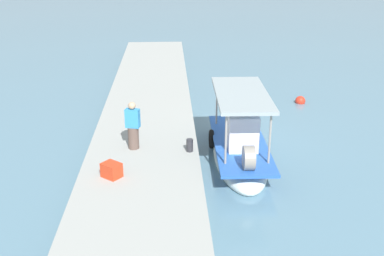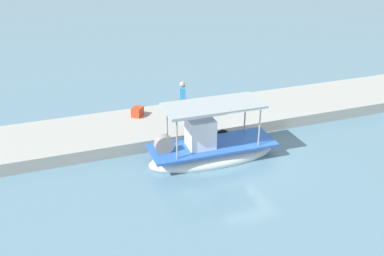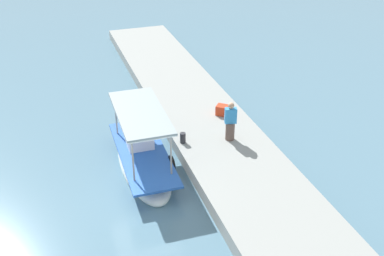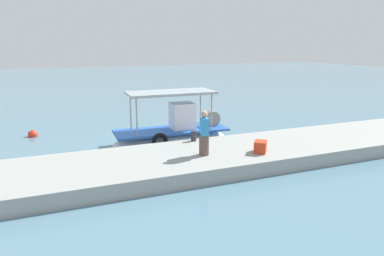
{
  "view_description": "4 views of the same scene",
  "coord_description": "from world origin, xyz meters",
  "px_view_note": "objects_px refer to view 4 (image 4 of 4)",
  "views": [
    {
      "loc": [
        17.05,
        -2.94,
        7.46
      ],
      "look_at": [
        1.4,
        -2.14,
        1.28
      ],
      "focal_mm": 44.08,
      "sensor_mm": 36.0,
      "label": 1
    },
    {
      "loc": [
        7.91,
        14.79,
        9.34
      ],
      "look_at": [
        1.74,
        -2.14,
        0.78
      ],
      "focal_mm": 40.36,
      "sensor_mm": 36.0,
      "label": 2
    },
    {
      "loc": [
        -14.69,
        2.91,
        11.03
      ],
      "look_at": [
        1.91,
        -2.68,
        1.17
      ],
      "focal_mm": 44.64,
      "sensor_mm": 36.0,
      "label": 3
    },
    {
      "loc": [
        -3.74,
        -15.99,
        4.8
      ],
      "look_at": [
        1.72,
        -2.37,
        1.2
      ],
      "focal_mm": 32.36,
      "sensor_mm": 36.0,
      "label": 4
    }
  ],
  "objects_px": {
    "cargo_crate": "(260,147)",
    "marker_buoy": "(33,135)",
    "fisherman_near_bollard": "(204,135)",
    "main_fishing_boat": "(173,134)",
    "mooring_bollard": "(194,136)"
  },
  "relations": [
    {
      "from": "cargo_crate",
      "to": "marker_buoy",
      "type": "xyz_separation_m",
      "value": [
        -8.67,
        8.38,
        -0.71
      ]
    },
    {
      "from": "fisherman_near_bollard",
      "to": "main_fishing_boat",
      "type": "bearing_deg",
      "value": 89.55
    },
    {
      "from": "cargo_crate",
      "to": "fisherman_near_bollard",
      "type": "bearing_deg",
      "value": 166.0
    },
    {
      "from": "main_fishing_boat",
      "to": "mooring_bollard",
      "type": "relative_size",
      "value": 12.65
    },
    {
      "from": "fisherman_near_bollard",
      "to": "mooring_bollard",
      "type": "bearing_deg",
      "value": 79.42
    },
    {
      "from": "fisherman_near_bollard",
      "to": "cargo_crate",
      "type": "height_order",
      "value": "fisherman_near_bollard"
    },
    {
      "from": "mooring_bollard",
      "to": "marker_buoy",
      "type": "distance_m",
      "value": 9.02
    },
    {
      "from": "cargo_crate",
      "to": "mooring_bollard",
      "type": "bearing_deg",
      "value": 125.81
    },
    {
      "from": "main_fishing_boat",
      "to": "cargo_crate",
      "type": "xyz_separation_m",
      "value": [
        2.18,
        -4.38,
        0.33
      ]
    },
    {
      "from": "fisherman_near_bollard",
      "to": "cargo_crate",
      "type": "distance_m",
      "value": 2.34
    },
    {
      "from": "cargo_crate",
      "to": "marker_buoy",
      "type": "height_order",
      "value": "cargo_crate"
    },
    {
      "from": "fisherman_near_bollard",
      "to": "marker_buoy",
      "type": "xyz_separation_m",
      "value": [
        -6.46,
        7.83,
        -1.27
      ]
    },
    {
      "from": "mooring_bollard",
      "to": "fisherman_near_bollard",
      "type": "bearing_deg",
      "value": -100.58
    },
    {
      "from": "marker_buoy",
      "to": "cargo_crate",
      "type": "bearing_deg",
      "value": -44.04
    },
    {
      "from": "main_fishing_boat",
      "to": "cargo_crate",
      "type": "distance_m",
      "value": 4.9
    }
  ]
}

